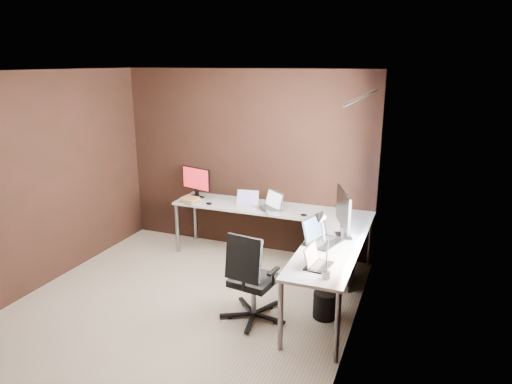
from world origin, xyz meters
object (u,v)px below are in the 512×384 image
laptop_black_big (320,237)px  laptop_black_small (316,262)px  drawer_pedestal (335,258)px  office_chair (252,294)px  monitor_right (343,211)px  laptop_silver (270,206)px  book_stack (190,200)px  desk_lamp (322,237)px  wastebasket (325,305)px  laptop_white (247,203)px  monitor_left (196,181)px

laptop_black_big → laptop_black_small: 0.61m
laptop_black_big → laptop_black_small: laptop_black_big is taller
drawer_pedestal → office_chair: (-0.63, -1.16, -0.02)m
monitor_right → laptop_silver: 1.25m
drawer_pedestal → book_stack: size_ratio=2.08×
monitor_right → drawer_pedestal: bearing=-3.0°
drawer_pedestal → desk_lamp: (0.12, -1.35, 0.79)m
laptop_silver → desk_lamp: (1.05, -1.61, 0.30)m
drawer_pedestal → monitor_right: monitor_right is taller
drawer_pedestal → laptop_silver: bearing=164.4°
book_stack → wastebasket: book_stack is taller
laptop_black_big → laptop_white: bearing=71.9°
monitor_right → laptop_white: (-1.39, 0.65, -0.25)m
laptop_white → monitor_left: bearing=164.2°
laptop_black_big → office_chair: bearing=153.1°
drawer_pedestal → desk_lamp: desk_lamp is taller
monitor_right → laptop_white: bearing=43.1°
laptop_white → laptop_black_small: size_ratio=1.02×
wastebasket → office_chair: bearing=-156.6°
laptop_black_big → desk_lamp: desk_lamp is taller
laptop_white → book_stack: bearing=-177.7°
laptop_silver → laptop_black_small: size_ratio=1.37×
laptop_black_small → book_stack: bearing=63.6°
drawer_pedestal → laptop_white: (-1.27, 0.29, 0.48)m
laptop_white → desk_lamp: 2.17m
office_chair → laptop_black_big: bearing=53.2°
laptop_white → laptop_black_small: 1.98m
laptop_white → office_chair: office_chair is taller
wastebasket → monitor_left: bearing=149.7°
laptop_white → desk_lamp: bearing=-57.3°
book_stack → laptop_black_big: bearing=-20.8°
monitor_right → laptop_black_small: size_ratio=1.89×
drawer_pedestal → laptop_black_small: size_ratio=1.90×
monitor_left → wastebasket: monitor_left is taller
monitor_left → laptop_black_small: (2.12, -1.61, -0.20)m
monitor_left → laptop_white: monitor_left is taller
monitor_right → desk_lamp: size_ratio=1.06×
monitor_right → office_chair: bearing=114.6°
laptop_black_small → office_chair: (-0.67, 0.04, -0.49)m
drawer_pedestal → laptop_silver: size_ratio=1.38×
laptop_silver → office_chair: size_ratio=0.45×
monitor_left → laptop_white: bearing=7.6°
laptop_white → laptop_silver: bearing=-11.8°
laptop_white → desk_lamp: size_ratio=0.57×
laptop_black_small → wastebasket: size_ratio=1.12×
drawer_pedestal → wastebasket: (0.07, -0.86, -0.16)m
monitor_left → monitor_right: size_ratio=0.81×
monitor_right → office_chair: monitor_right is taller
monitor_left → monitor_right: monitor_right is taller
office_chair → monitor_right: bearing=55.0°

